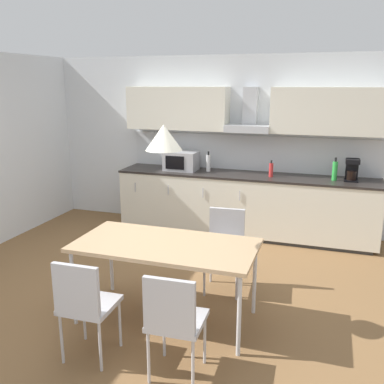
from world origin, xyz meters
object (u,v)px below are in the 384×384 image
object	(u,v)px
chair_far_right	(225,241)
bottle_green	(335,171)
chair_near_left	(84,300)
pendant_lamp	(164,137)
dining_table	(166,248)
bottle_white	(208,163)
chair_near_right	(174,316)
coffee_maker	(352,170)
bottle_red	(271,170)
microwave	(181,161)

from	to	relation	value
chair_far_right	bottle_green	bearing A→B (deg)	58.48
chair_near_left	bottle_green	bearing A→B (deg)	61.51
bottle_green	chair_near_left	world-z (taller)	bottle_green
pendant_lamp	chair_far_right	bearing A→B (deg)	65.17
dining_table	chair_far_right	xyz separation A→B (m)	(0.37, 0.79, -0.18)
bottle_white	pendant_lamp	xyz separation A→B (m)	(0.34, -2.59, 0.69)
chair_near_right	bottle_white	bearing A→B (deg)	101.97
chair_far_right	pendant_lamp	distance (m)	1.48
chair_far_right	pendant_lamp	size ratio (longest dim) A/B	2.72
coffee_maker	pendant_lamp	world-z (taller)	pendant_lamp
dining_table	chair_near_right	distance (m)	0.90
bottle_red	chair_near_left	size ratio (longest dim) A/B	0.27
bottle_white	chair_near_right	bearing A→B (deg)	-78.03
microwave	bottle_red	xyz separation A→B (m)	(1.35, -0.06, -0.04)
chair_near_right	pendant_lamp	xyz separation A→B (m)	(-0.38, 0.79, 1.19)
bottle_white	dining_table	world-z (taller)	bottle_white
coffee_maker	chair_far_right	distance (m)	2.26
bottle_red	pendant_lamp	bearing A→B (deg)	-103.46
chair_near_left	pendant_lamp	size ratio (longest dim) A/B	2.72
dining_table	chair_far_right	size ratio (longest dim) A/B	1.91
bottle_red	chair_near_right	size ratio (longest dim) A/B	0.27
pendant_lamp	bottle_green	bearing A→B (deg)	60.48
chair_near_left	pendant_lamp	distance (m)	1.48
bottle_red	bottle_green	size ratio (longest dim) A/B	0.76
dining_table	microwave	bearing A→B (deg)	106.44
chair_far_right	pendant_lamp	bearing A→B (deg)	-114.83
bottle_white	chair_far_right	bearing A→B (deg)	-68.46
chair_near_right	chair_far_right	size ratio (longest dim) A/B	1.00
microwave	chair_far_right	bearing A→B (deg)	-57.48
bottle_red	chair_far_right	world-z (taller)	bottle_red
bottle_green	pendant_lamp	world-z (taller)	pendant_lamp
bottle_green	coffee_maker	bearing A→B (deg)	9.78
pendant_lamp	bottle_white	bearing A→B (deg)	97.51
pendant_lamp	bottle_red	bearing A→B (deg)	76.54
bottle_red	bottle_green	xyz separation A→B (m)	(0.84, 0.05, 0.03)
coffee_maker	pendant_lamp	distance (m)	3.13
microwave	coffee_maker	world-z (taller)	coffee_maker
coffee_maker	chair_far_right	xyz separation A→B (m)	(-1.29, -1.78, -0.52)
bottle_red	chair_near_left	xyz separation A→B (m)	(-0.97, -3.29, -0.47)
microwave	chair_near_left	world-z (taller)	microwave
microwave	pendant_lamp	xyz separation A→B (m)	(0.75, -2.55, 0.68)
microwave	bottle_green	distance (m)	2.19
bottle_green	chair_far_right	distance (m)	2.11
coffee_maker	chair_near_left	distance (m)	3.97
microwave	chair_far_right	world-z (taller)	microwave
bottle_white	bottle_red	distance (m)	0.94
bottle_green	chair_near_right	xyz separation A→B (m)	(-1.06, -3.33, -0.50)
bottle_red	bottle_white	bearing A→B (deg)	174.14
coffee_maker	bottle_green	xyz separation A→B (m)	(-0.22, -0.04, -0.02)
bottle_white	chair_near_left	distance (m)	3.42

